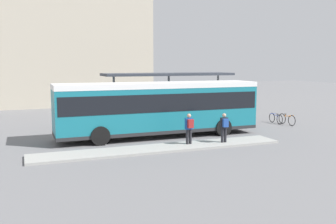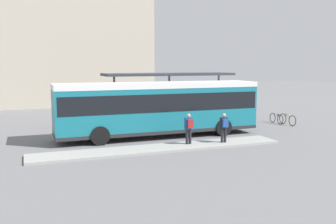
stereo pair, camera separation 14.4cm
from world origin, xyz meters
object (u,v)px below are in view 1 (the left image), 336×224
Objects in this scene: city_bus at (159,105)px; bicycle_blue at (276,118)px; bicycle_orange at (287,119)px; pedestrian_companion at (189,127)px; pedestrian_waiting at (224,126)px.

bicycle_blue is at bearing 9.85° from city_bus.
city_bus is 6.72× the size of bicycle_orange.
city_bus reaches higher than bicycle_orange.
pedestrian_companion reaches higher than bicycle_orange.
city_bus is 7.65× the size of pedestrian_waiting.
pedestrian_companion reaches higher than pedestrian_waiting.
bicycle_orange is at bearing -68.06° from pedestrian_companion.
bicycle_orange is (10.13, 0.82, -1.51)m from city_bus.
bicycle_orange is 1.07× the size of bicycle_blue.
city_bus is at bearing -85.88° from bicycle_orange.
pedestrian_companion is 10.43m from bicycle_blue.
bicycle_orange is at bearing -157.84° from bicycle_blue.
city_bus is 7.19× the size of bicycle_blue.
bicycle_blue is (9.23, 4.82, -0.69)m from pedestrian_companion.
bicycle_orange is (9.54, 3.94, -0.66)m from pedestrian_companion.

